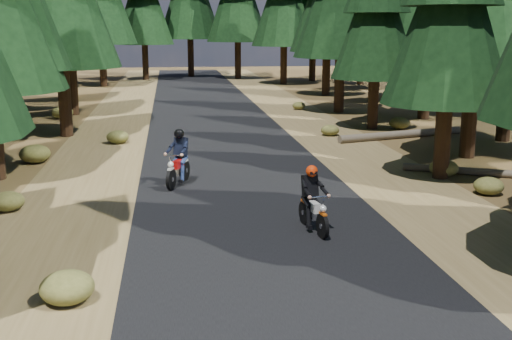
% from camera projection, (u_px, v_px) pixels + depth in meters
% --- Properties ---
extents(ground, '(120.00, 120.00, 0.00)m').
position_uv_depth(ground, '(265.00, 232.00, 14.35)').
color(ground, '#412E17').
rests_on(ground, ground).
extents(road, '(6.00, 100.00, 0.01)m').
position_uv_depth(road, '(240.00, 180.00, 19.18)').
color(road, black).
rests_on(road, ground).
extents(shoulder_l, '(3.20, 100.00, 0.01)m').
position_uv_depth(shoulder_l, '(83.00, 185.00, 18.58)').
color(shoulder_l, brown).
rests_on(shoulder_l, ground).
extents(shoulder_r, '(3.20, 100.00, 0.01)m').
position_uv_depth(shoulder_r, '(388.00, 176.00, 19.78)').
color(shoulder_r, brown).
rests_on(shoulder_r, ground).
extents(log_near, '(5.81, 2.00, 0.32)m').
position_uv_depth(log_near, '(402.00, 134.00, 26.37)').
color(log_near, '#4C4233').
rests_on(log_near, ground).
extents(log_far, '(3.95, 2.23, 0.24)m').
position_uv_depth(log_far, '(475.00, 172.00, 19.81)').
color(log_far, '#4C4233').
rests_on(log_far, ground).
extents(understory_shrubs, '(16.48, 29.60, 0.63)m').
position_uv_depth(understory_shrubs, '(225.00, 154.00, 21.73)').
color(understory_shrubs, '#474C1E').
rests_on(understory_shrubs, ground).
extents(rider_lead, '(0.76, 1.72, 1.48)m').
position_uv_depth(rider_lead, '(313.00, 210.00, 14.32)').
color(rider_lead, beige).
rests_on(rider_lead, road).
extents(rider_follow, '(1.16, 1.90, 1.62)m').
position_uv_depth(rider_follow, '(178.00, 167.00, 18.47)').
color(rider_follow, '#9D0C0A').
rests_on(rider_follow, road).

